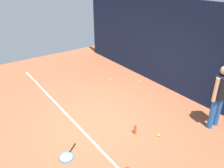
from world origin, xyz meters
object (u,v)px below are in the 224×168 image
at_px(tennis_racket, 67,156).
at_px(water_bottle, 135,129).
at_px(tennis_ball_near_player, 159,135).
at_px(tennis_player, 220,94).
at_px(tennis_ball_mid_court, 110,79).
at_px(tennis_ball_by_fence, 140,81).

height_order(tennis_racket, water_bottle, water_bottle).
relative_size(tennis_racket, tennis_ball_near_player, 9.03).
relative_size(tennis_player, water_bottle, 6.62).
distance_m(tennis_racket, tennis_ball_mid_court, 4.01).
xyz_separation_m(tennis_racket, water_bottle, (0.28, 1.73, 0.12)).
distance_m(tennis_player, tennis_ball_mid_court, 4.00).
xyz_separation_m(tennis_racket, tennis_ball_mid_court, (-2.62, 3.04, 0.02)).
relative_size(tennis_racket, tennis_ball_by_fence, 9.03).
bearing_deg(tennis_ball_by_fence, water_bottle, -44.34).
height_order(tennis_racket, tennis_ball_mid_court, tennis_ball_mid_court).
height_order(tennis_player, water_bottle, tennis_player).
bearing_deg(water_bottle, tennis_ball_mid_court, 155.76).
height_order(tennis_player, tennis_racket, tennis_player).
height_order(tennis_racket, tennis_ball_near_player, tennis_ball_near_player).
relative_size(tennis_player, tennis_ball_near_player, 25.76).
xyz_separation_m(tennis_player, tennis_racket, (-1.23, -3.60, -0.95)).
bearing_deg(tennis_racket, tennis_player, 124.12).
distance_m(tennis_ball_near_player, water_bottle, 0.59).
distance_m(tennis_ball_by_fence, tennis_ball_mid_court, 1.09).
bearing_deg(tennis_player, tennis_ball_by_fence, 88.31).
height_order(tennis_player, tennis_ball_mid_court, tennis_player).
bearing_deg(tennis_ball_mid_court, tennis_player, 8.26).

